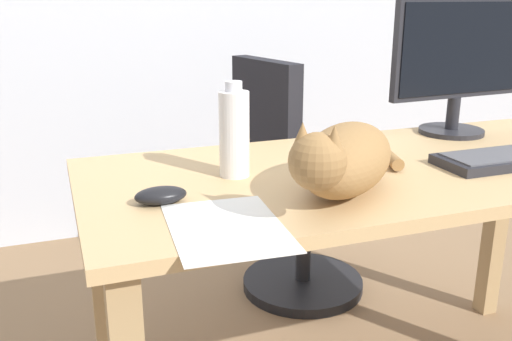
{
  "coord_description": "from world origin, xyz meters",
  "views": [
    {
      "loc": [
        -0.77,
        -1.2,
        1.14
      ],
      "look_at": [
        -0.38,
        -0.11,
        0.78
      ],
      "focal_mm": 39.72,
      "sensor_mm": 36.0,
      "label": 1
    }
  ],
  "objects_px": {
    "water_bottle": "(234,133)",
    "cat": "(344,159)",
    "monitor": "(459,61)",
    "computer_mouse": "(161,195)",
    "office_chair": "(294,197)"
  },
  "relations": [
    {
      "from": "office_chair",
      "to": "computer_mouse",
      "type": "relative_size",
      "value": 8.46
    },
    {
      "from": "office_chair",
      "to": "cat",
      "type": "relative_size",
      "value": 2.03
    },
    {
      "from": "monitor",
      "to": "computer_mouse",
      "type": "height_order",
      "value": "monitor"
    },
    {
      "from": "monitor",
      "to": "office_chair",
      "type": "bearing_deg",
      "value": 127.96
    },
    {
      "from": "water_bottle",
      "to": "office_chair",
      "type": "bearing_deg",
      "value": 54.58
    },
    {
      "from": "cat",
      "to": "water_bottle",
      "type": "relative_size",
      "value": 2.0
    },
    {
      "from": "monitor",
      "to": "water_bottle",
      "type": "xyz_separation_m",
      "value": [
        -0.78,
        -0.18,
        -0.12
      ]
    },
    {
      "from": "office_chair",
      "to": "monitor",
      "type": "distance_m",
      "value": 0.78
    },
    {
      "from": "office_chair",
      "to": "water_bottle",
      "type": "relative_size",
      "value": 4.07
    },
    {
      "from": "cat",
      "to": "computer_mouse",
      "type": "height_order",
      "value": "cat"
    },
    {
      "from": "water_bottle",
      "to": "cat",
      "type": "bearing_deg",
      "value": -49.03
    },
    {
      "from": "cat",
      "to": "water_bottle",
      "type": "bearing_deg",
      "value": 130.97
    },
    {
      "from": "cat",
      "to": "computer_mouse",
      "type": "xyz_separation_m",
      "value": [
        -0.39,
        0.08,
        -0.06
      ]
    },
    {
      "from": "computer_mouse",
      "to": "office_chair",
      "type": "bearing_deg",
      "value": 49.23
    },
    {
      "from": "water_bottle",
      "to": "monitor",
      "type": "bearing_deg",
      "value": 12.97
    }
  ]
}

